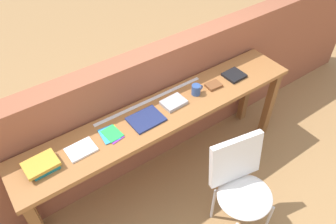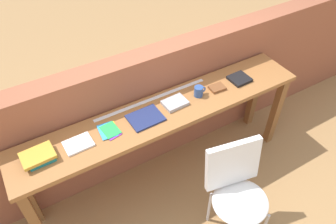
% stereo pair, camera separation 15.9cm
% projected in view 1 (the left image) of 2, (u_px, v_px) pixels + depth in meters
% --- Properties ---
extents(ground_plane, '(40.00, 40.00, 0.00)m').
position_uv_depth(ground_plane, '(183.00, 197.00, 3.06)').
color(ground_plane, '#9E7547').
extents(brick_wall_back, '(6.00, 0.20, 1.22)m').
position_uv_depth(brick_wall_back, '(144.00, 111.00, 3.02)').
color(brick_wall_back, '#935138').
rests_on(brick_wall_back, ground).
extents(sideboard, '(2.50, 0.44, 0.88)m').
position_uv_depth(sideboard, '(165.00, 123.00, 2.72)').
color(sideboard, '#996033').
rests_on(sideboard, ground).
extents(chair_white_moulded, '(0.52, 0.53, 0.89)m').
position_uv_depth(chair_white_moulded, '(241.00, 184.00, 2.54)').
color(chair_white_moulded, white).
rests_on(chair_white_moulded, ground).
extents(book_stack_leftmost, '(0.23, 0.18, 0.06)m').
position_uv_depth(book_stack_leftmost, '(42.00, 165.00, 2.19)').
color(book_stack_leftmost, '#19757A').
rests_on(book_stack_leftmost, sideboard).
extents(magazine_cycling, '(0.20, 0.16, 0.02)m').
position_uv_depth(magazine_cycling, '(81.00, 150.00, 2.32)').
color(magazine_cycling, white).
rests_on(magazine_cycling, sideboard).
extents(pamphlet_pile_colourful, '(0.15, 0.19, 0.01)m').
position_uv_depth(pamphlet_pile_colourful, '(111.00, 134.00, 2.43)').
color(pamphlet_pile_colourful, yellow).
rests_on(pamphlet_pile_colourful, sideboard).
extents(book_open_centre, '(0.27, 0.22, 0.02)m').
position_uv_depth(book_open_centre, '(146.00, 119.00, 2.54)').
color(book_open_centre, navy).
rests_on(book_open_centre, sideboard).
extents(book_grey_hardcover, '(0.20, 0.15, 0.03)m').
position_uv_depth(book_grey_hardcover, '(174.00, 102.00, 2.68)').
color(book_grey_hardcover, '#9E9EA3').
rests_on(book_grey_hardcover, sideboard).
extents(mug, '(0.11, 0.08, 0.09)m').
position_uv_depth(mug, '(196.00, 90.00, 2.75)').
color(mug, '#2D4C8C').
rests_on(mug, sideboard).
extents(leather_journal_brown, '(0.14, 0.11, 0.02)m').
position_uv_depth(leather_journal_brown, '(214.00, 85.00, 2.84)').
color(leather_journal_brown, brown).
rests_on(leather_journal_brown, sideboard).
extents(book_repair_rightmost, '(0.18, 0.17, 0.03)m').
position_uv_depth(book_repair_rightmost, '(234.00, 75.00, 2.94)').
color(book_repair_rightmost, black).
rests_on(book_repair_rightmost, sideboard).
extents(ruler_metal_back_edge, '(1.03, 0.03, 0.00)m').
position_uv_depth(ruler_metal_back_edge, '(150.00, 100.00, 2.72)').
color(ruler_metal_back_edge, silver).
rests_on(ruler_metal_back_edge, sideboard).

